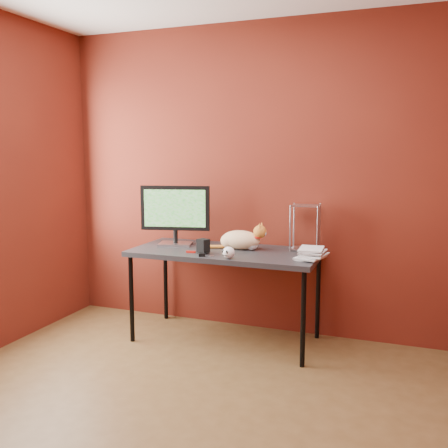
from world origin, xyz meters
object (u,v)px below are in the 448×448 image
at_px(desk, 226,256).
at_px(book_stack, 303,195).
at_px(cat, 241,240).
at_px(skull_mug, 229,253).
at_px(speaker, 203,247).
at_px(monitor, 175,212).

xyz_separation_m(desk, book_stack, (0.63, -0.07, 0.52)).
height_order(desk, cat, cat).
height_order(skull_mug, speaker, speaker).
bearing_deg(desk, speaker, -122.02).
bearing_deg(book_stack, monitor, 173.82).
distance_m(monitor, cat, 0.61).
xyz_separation_m(monitor, book_stack, (1.10, -0.12, 0.19)).
bearing_deg(book_stack, cat, 164.05).
bearing_deg(skull_mug, monitor, 175.41).
bearing_deg(skull_mug, cat, 119.35).
distance_m(speaker, book_stack, 0.86).
xyz_separation_m(skull_mug, book_stack, (0.50, 0.22, 0.42)).
bearing_deg(book_stack, speaker, -171.05).
xyz_separation_m(speaker, book_stack, (0.75, 0.12, 0.42)).
bearing_deg(skull_mug, desk, 139.39).
bearing_deg(speaker, cat, 72.68).
bearing_deg(desk, book_stack, -6.18).
distance_m(desk, monitor, 0.58).
bearing_deg(desk, skull_mug, -65.59).
xyz_separation_m(desk, speaker, (-0.12, -0.19, 0.10)).
height_order(speaker, book_stack, book_stack).
bearing_deg(skull_mug, book_stack, 49.03).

